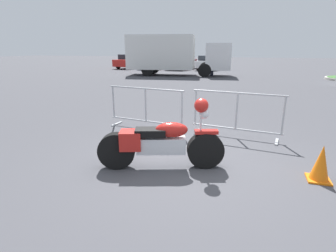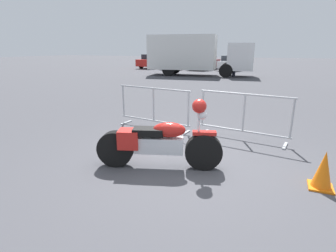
{
  "view_description": "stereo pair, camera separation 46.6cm",
  "coord_description": "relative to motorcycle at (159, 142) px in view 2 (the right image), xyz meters",
  "views": [
    {
      "loc": [
        0.9,
        -4.31,
        2.02
      ],
      "look_at": [
        -0.48,
        0.09,
        0.65
      ],
      "focal_mm": 28.0,
      "sensor_mm": 36.0,
      "label": 1
    },
    {
      "loc": [
        1.34,
        -4.15,
        2.02
      ],
      "look_at": [
        -0.48,
        0.09,
        0.65
      ],
      "focal_mm": 28.0,
      "sensor_mm": 36.0,
      "label": 2
    }
  ],
  "objects": [
    {
      "name": "parked_car_maroon",
      "position": [
        -5.34,
        21.84,
        0.25
      ],
      "size": [
        2.39,
        4.41,
        1.42
      ],
      "rotation": [
        0.0,
        0.0,
        1.4
      ],
      "color": "maroon",
      "rests_on": "ground"
    },
    {
      "name": "motorcycle",
      "position": [
        0.0,
        0.0,
        0.0
      ],
      "size": [
        2.13,
        0.86,
        1.23
      ],
      "rotation": [
        0.0,
        0.0,
        0.32
      ],
      "color": "black",
      "rests_on": "ground"
    },
    {
      "name": "box_truck",
      "position": [
        -4.46,
        15.84,
        1.16
      ],
      "size": [
        7.94,
        3.31,
        2.98
      ],
      "rotation": [
        0.0,
        0.0,
        0.14
      ],
      "color": "silver",
      "rests_on": "ground"
    },
    {
      "name": "traffic_cone",
      "position": [
        2.55,
        0.31,
        -0.18
      ],
      "size": [
        0.34,
        0.34,
        0.59
      ],
      "color": "orange",
      "rests_on": "ground"
    },
    {
      "name": "crowd_barrier_far",
      "position": [
        1.13,
        2.1,
        0.08
      ],
      "size": [
        2.09,
        0.68,
        1.07
      ],
      "rotation": [
        0.0,
        0.0,
        -0.13
      ],
      "color": "#9EA0A5",
      "rests_on": "ground"
    },
    {
      "name": "pedestrian",
      "position": [
        -1.47,
        16.2,
        0.45
      ],
      "size": [
        0.42,
        0.42,
        1.69
      ],
      "rotation": [
        0.0,
        0.0,
        3.41
      ],
      "color": "#262838",
      "rests_on": "ground"
    },
    {
      "name": "ground_plane",
      "position": [
        0.48,
        0.31,
        -0.47
      ],
      "size": [
        120.0,
        120.0,
        0.0
      ],
      "primitive_type": "plane",
      "color": "#424247"
    },
    {
      "name": "parked_car_blue",
      "position": [
        -8.05,
        21.62,
        0.24
      ],
      "size": [
        2.38,
        4.39,
        1.41
      ],
      "rotation": [
        0.0,
        0.0,
        1.4
      ],
      "color": "#284799",
      "rests_on": "ground"
    },
    {
      "name": "parked_car_red",
      "position": [
        -10.77,
        21.79,
        0.25
      ],
      "size": [
        2.38,
        4.4,
        1.41
      ],
      "rotation": [
        0.0,
        0.0,
        1.4
      ],
      "color": "#B21E19",
      "rests_on": "ground"
    },
    {
      "name": "crowd_barrier_near",
      "position": [
        -1.13,
        2.1,
        0.08
      ],
      "size": [
        2.09,
        0.68,
        1.07
      ],
      "rotation": [
        0.0,
        0.0,
        -0.13
      ],
      "color": "#9EA0A5",
      "rests_on": "ground"
    },
    {
      "name": "parked_car_silver",
      "position": [
        -2.62,
        22.26,
        0.21
      ],
      "size": [
        2.27,
        4.19,
        1.35
      ],
      "rotation": [
        0.0,
        0.0,
        1.4
      ],
      "color": "#B7BABF",
      "rests_on": "ground"
    }
  ]
}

